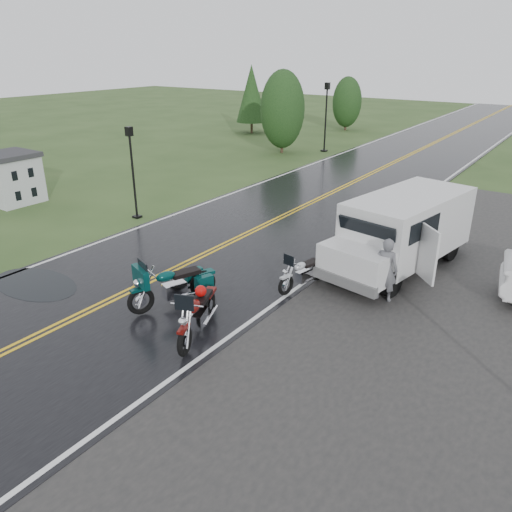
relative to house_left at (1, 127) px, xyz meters
The scene contains 13 objects.
ground 11.87m from the house_left, 15.26° to the right, with size 120.00×120.00×0.00m, color #2D471E.
road 13.44m from the house_left, 32.47° to the left, with size 8.00×100.00×0.04m, color black.
house_left is the anchor object (origin of this frame).
motorcycle_red 15.44m from the house_left, 18.12° to the right, with size 0.87×2.38×1.41m, color #540C09, non-canonical shape.
motorcycle_teal 13.19m from the house_left, 17.95° to the right, with size 0.89×2.45×1.45m, color #043231, non-canonical shape.
motorcycle_silver 15.06m from the house_left, ahead, with size 0.71×1.94×1.15m, color #AEB0B6, non-canonical shape.
van_white 15.56m from the house_left, ahead, with size 2.21×5.90×2.32m, color silver, non-canonical shape.
person_at_van 17.24m from the house_left, ahead, with size 0.65×0.42×1.77m, color #54545A.
lamp_post_near_left 6.51m from the house_left, 14.21° to the left, with size 0.31×0.31×3.67m, color black, non-canonical shape.
lamp_post_far_left 19.39m from the house_left, 72.37° to the left, with size 0.38×0.38×4.41m, color black, non-canonical shape.
tree_left_mid 16.96m from the house_left, 77.17° to the left, with size 2.85×2.85×4.45m, color #1E3D19, non-canonical shape.
tree_left_far 28.03m from the house_left, 83.91° to the left, with size 2.38×2.38×3.66m, color #1E3D19, non-canonical shape.
pine_left_far 22.28m from the house_left, 96.75° to the left, with size 2.45×2.45×5.10m, color #1E3D19, non-canonical shape.
Camera 1 is at (10.11, -8.57, 6.37)m, focal length 35.00 mm.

